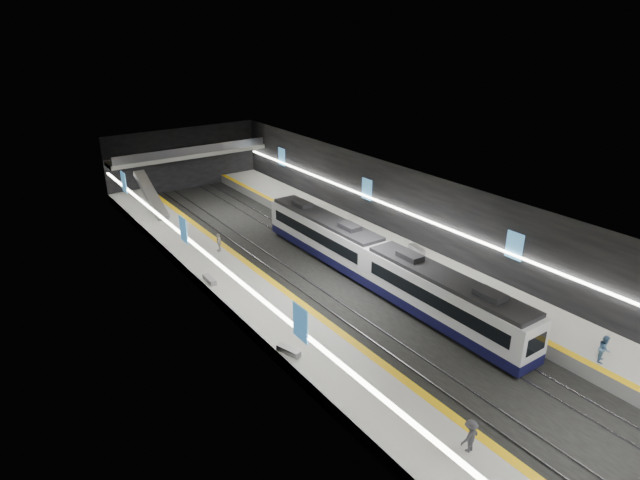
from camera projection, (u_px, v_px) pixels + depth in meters
ground at (349, 292)px, 44.07m from camera, size 70.00×70.00×0.00m
ceiling at (352, 199)px, 40.99m from camera, size 20.00×70.00×0.04m
wall_left at (237, 280)px, 37.25m from camera, size 0.04×70.00×8.00m
wall_right at (439, 222)px, 47.81m from camera, size 0.04×70.00×8.00m
wall_back at (184, 159)px, 69.02m from camera, size 20.00×0.04×8.00m
platform_left at (270, 313)px, 39.92m from camera, size 5.00×70.00×1.00m
tile_surface_left at (270, 307)px, 39.72m from camera, size 5.00×70.00×0.02m
tactile_strip_left at (295, 299)px, 40.88m from camera, size 0.60×70.00×0.02m
platform_right at (416, 264)px, 47.84m from camera, size 5.00×70.00×1.00m
tile_surface_right at (416, 259)px, 47.64m from camera, size 5.00×70.00×0.02m
tactile_strip_right at (398, 265)px, 46.48m from camera, size 0.60×70.00×0.02m
rails at (349, 291)px, 44.05m from camera, size 6.52×70.00×0.12m
train at (377, 262)px, 44.22m from camera, size 2.69×30.05×3.60m
ad_posters at (343, 237)px, 43.09m from camera, size 19.94×53.50×2.20m
cove_light_left at (240, 282)px, 37.43m from camera, size 0.25×68.60×0.12m
cove_light_right at (437, 224)px, 47.78m from camera, size 0.25×68.60×0.12m
mezzanine_bridge at (189, 154)px, 67.05m from camera, size 20.00×3.00×1.50m
escalator at (151, 195)px, 58.67m from camera, size 1.20×7.50×3.92m
bench_left_near at (289, 351)px, 34.15m from camera, size 0.97×1.78×0.42m
bench_left_far at (210, 280)px, 43.37m from camera, size 0.50×1.74×0.42m
bench_right_far at (417, 250)px, 48.92m from camera, size 0.99×2.12×0.50m
passenger_right_b at (604, 349)px, 33.14m from camera, size 1.08×0.98×1.81m
passenger_left_a at (219, 242)px, 48.95m from camera, size 0.50×1.03×1.70m
passenger_left_b at (470, 436)px, 26.22m from camera, size 1.19×0.70×1.83m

